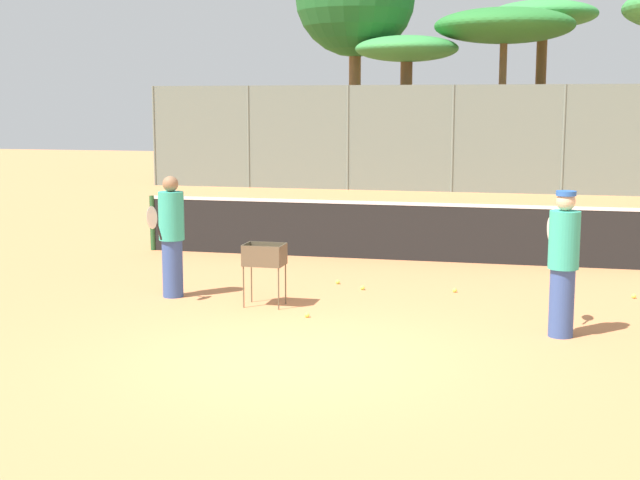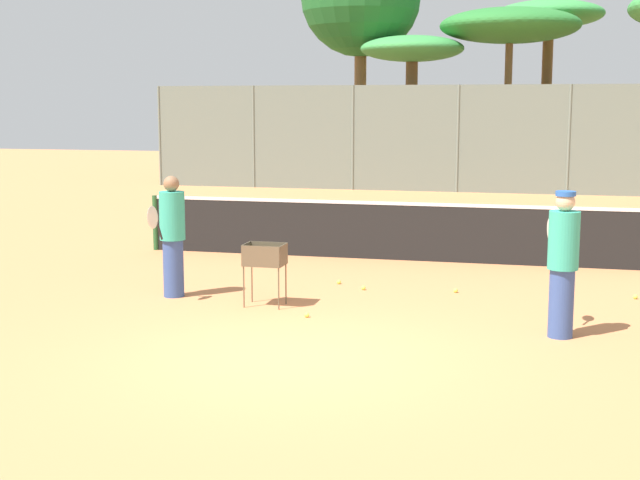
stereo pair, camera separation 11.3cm
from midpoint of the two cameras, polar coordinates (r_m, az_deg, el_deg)
The scene contains 16 objects.
ground_plane at distance 10.19m, azimuth -1.28°, elevation -7.46°, with size 80.00×80.00×0.00m, color #D37F4C.
tennis_net at distance 16.30m, azimuth 4.73°, elevation 0.66°, with size 9.38×0.10×1.07m.
back_fence at distance 28.94m, azimuth 8.92°, elevation 6.41°, with size 20.63×0.08×3.42m.
tree_1 at distance 32.20m, azimuth 12.16°, elevation 13.21°, with size 4.82×4.82×6.08m.
tree_4 at distance 34.85m, azimuth 14.54°, elevation 13.54°, with size 3.99×3.99×6.57m.
tree_5 at distance 31.81m, azimuth 6.02°, elevation 11.80°, with size 3.60×3.60×5.16m.
player_white_outfit at distance 13.26m, azimuth -9.19°, elevation 0.31°, with size 0.37×0.93×1.80m.
player_red_cap at distance 11.22m, azimuth 15.55°, elevation -1.37°, with size 0.41×0.91×1.80m.
ball_cart at distance 12.55m, azimuth -3.23°, elevation -1.27°, with size 0.56×0.41×0.89m.
tennis_ball_0 at distance 13.72m, azimuth 3.03°, elevation -3.08°, with size 0.07×0.07×0.07m, color #D1E54C.
tennis_ball_1 at distance 14.15m, azimuth 1.45°, elevation -2.70°, with size 0.07×0.07×0.07m, color #D1E54C.
tennis_ball_2 at distance 13.68m, azimuth 8.91°, elevation -3.21°, with size 0.07×0.07×0.07m, color #D1E54C.
tennis_ball_3 at distance 16.38m, azimuth -9.25°, elevation -1.24°, with size 0.07×0.07×0.07m, color #D1E54C.
tennis_ball_4 at distance 13.89m, azimuth 19.76°, elevation -3.44°, with size 0.07×0.07×0.07m, color #D1E54C.
tennis_ball_5 at distance 11.98m, azimuth -0.58°, elevation -4.82°, with size 0.07×0.07×0.07m, color #D1E54C.
parked_car at distance 32.83m, azimuth 13.66°, elevation 4.71°, with size 4.20×1.70×1.60m.
Camera 2 is at (2.64, -9.42, 2.85)m, focal length 50.00 mm.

